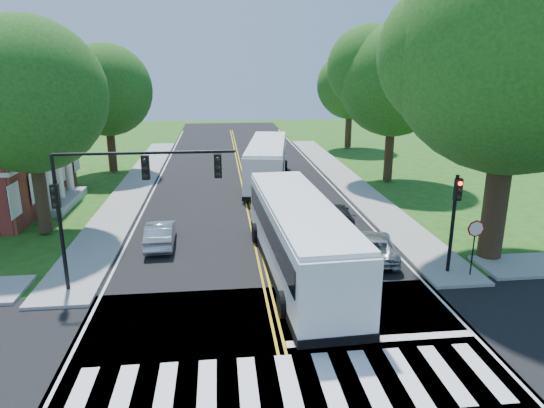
{
  "coord_description": "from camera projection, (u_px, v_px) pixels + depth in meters",
  "views": [
    {
      "loc": [
        -1.85,
        -12.56,
        9.06
      ],
      "look_at": [
        0.7,
        10.36,
        2.4
      ],
      "focal_mm": 32.0,
      "sensor_mm": 36.0,
      "label": 1
    }
  ],
  "objects": [
    {
      "name": "ground",
      "position": [
        287.0,
        375.0,
        14.7
      ],
      "size": [
        140.0,
        140.0,
        0.0
      ],
      "primitive_type": "plane",
      "color": "#204A12",
      "rests_on": "ground"
    },
    {
      "name": "tree_east_far",
      "position": [
        350.0,
        85.0,
        52.32
      ],
      "size": [
        7.2,
        7.2,
        10.34
      ],
      "color": "black",
      "rests_on": "ground"
    },
    {
      "name": "dark_sedan",
      "position": [
        336.0,
        214.0,
        28.44
      ],
      "size": [
        1.87,
        4.1,
        1.17
      ],
      "primitive_type": "imported",
      "rotation": [
        0.0,
        0.0,
        3.08
      ],
      "color": "black",
      "rests_on": "road"
    },
    {
      "name": "bus_follow",
      "position": [
        267.0,
        161.0,
        38.05
      ],
      "size": [
        4.62,
        12.84,
        3.25
      ],
      "rotation": [
        0.0,
        0.0,
        2.99
      ],
      "color": "white",
      "rests_on": "road"
    },
    {
      "name": "tree_west_far",
      "position": [
        106.0,
        90.0,
        40.24
      ],
      "size": [
        7.6,
        7.6,
        10.67
      ],
      "color": "black",
      "rests_on": "ground"
    },
    {
      "name": "stop_bar",
      "position": [
        381.0,
        339.0,
        16.59
      ],
      "size": [
        6.6,
        0.4,
        0.01
      ],
      "primitive_type": "cube",
      "color": "silver",
      "rests_on": "road"
    },
    {
      "name": "tree_west_near",
      "position": [
        27.0,
        96.0,
        24.76
      ],
      "size": [
        8.0,
        8.0,
        11.4
      ],
      "color": "black",
      "rests_on": "ground"
    },
    {
      "name": "tree_east_mid",
      "position": [
        394.0,
        81.0,
        36.66
      ],
      "size": [
        8.4,
        8.4,
        11.93
      ],
      "color": "black",
      "rests_on": "ground"
    },
    {
      "name": "tree_ne_big",
      "position": [
        516.0,
        51.0,
        20.84
      ],
      "size": [
        10.8,
        10.8,
        14.91
      ],
      "color": "black",
      "rests_on": "ground"
    },
    {
      "name": "bus_lead",
      "position": [
        298.0,
        236.0,
        21.44
      ],
      "size": [
        3.57,
        12.92,
        3.31
      ],
      "rotation": [
        0.0,
        0.0,
        3.19
      ],
      "color": "white",
      "rests_on": "road"
    },
    {
      "name": "hatchback",
      "position": [
        160.0,
        234.0,
        24.96
      ],
      "size": [
        1.51,
        3.98,
        1.3
      ],
      "primitive_type": "imported",
      "rotation": [
        0.0,
        0.0,
        3.18
      ],
      "color": "#ACAEB3",
      "rests_on": "road"
    },
    {
      "name": "sidewalk_nw",
      "position": [
        137.0,
        184.0,
        37.67
      ],
      "size": [
        2.6,
        40.0,
        0.15
      ],
      "primitive_type": "cube",
      "color": "gray",
      "rests_on": "ground"
    },
    {
      "name": "cross_road",
      "position": [
        287.0,
        374.0,
        14.7
      ],
      "size": [
        60.0,
        12.0,
        0.01
      ],
      "primitive_type": "cube",
      "color": "black",
      "rests_on": "ground"
    },
    {
      "name": "crosswalk",
      "position": [
        289.0,
        384.0,
        14.22
      ],
      "size": [
        12.6,
        3.0,
        0.01
      ],
      "primitive_type": "cube",
      "color": "silver",
      "rests_on": "road"
    },
    {
      "name": "signal_nw",
      "position": [
        117.0,
        188.0,
        19.0
      ],
      "size": [
        7.15,
        0.46,
        5.66
      ],
      "color": "black",
      "rests_on": "ground"
    },
    {
      "name": "sidewalk_ne",
      "position": [
        345.0,
        179.0,
        39.43
      ],
      "size": [
        2.6,
        40.0,
        0.15
      ],
      "primitive_type": "cube",
      "color": "gray",
      "rests_on": "ground"
    },
    {
      "name": "signal_ne",
      "position": [
        455.0,
        211.0,
        20.9
      ],
      "size": [
        0.3,
        0.46,
        4.4
      ],
      "color": "black",
      "rests_on": "ground"
    },
    {
      "name": "road",
      "position": [
        249.0,
        207.0,
        31.89
      ],
      "size": [
        14.0,
        96.0,
        0.01
      ],
      "primitive_type": "cube",
      "color": "black",
      "rests_on": "ground"
    },
    {
      "name": "suv",
      "position": [
        372.0,
        246.0,
        23.41
      ],
      "size": [
        2.78,
        4.75,
        1.24
      ],
      "primitive_type": "imported",
      "rotation": [
        0.0,
        0.0,
        2.97
      ],
      "color": "#B9BCC1",
      "rests_on": "road"
    },
    {
      "name": "edge_line_e",
      "position": [
        335.0,
        189.0,
        36.42
      ],
      "size": [
        0.12,
        70.0,
        0.01
      ],
      "primitive_type": "cube",
      "color": "silver",
      "rests_on": "road"
    },
    {
      "name": "edge_line_w",
      "position": [
        151.0,
        194.0,
        34.98
      ],
      "size": [
        0.12,
        70.0,
        0.01
      ],
      "primitive_type": "cube",
      "color": "silver",
      "rests_on": "road"
    },
    {
      "name": "stop_sign",
      "position": [
        475.0,
        234.0,
        20.8
      ],
      "size": [
        0.76,
        0.08,
        2.53
      ],
      "color": "black",
      "rests_on": "ground"
    },
    {
      "name": "center_line",
      "position": [
        245.0,
        192.0,
        35.7
      ],
      "size": [
        0.36,
        70.0,
        0.01
      ],
      "primitive_type": "cube",
      "color": "gold",
      "rests_on": "road"
    }
  ]
}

